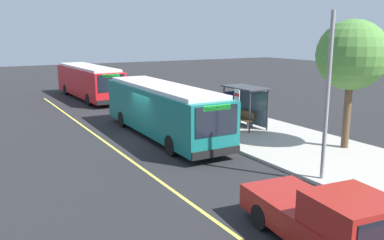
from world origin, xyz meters
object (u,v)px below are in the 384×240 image
(transit_bus_main, at_px, (162,109))
(route_sign_post, at_px, (237,108))
(pickup_truck, at_px, (330,223))
(waiting_bench, at_px, (244,118))
(transit_bus_second, at_px, (89,81))
(pedestrian_commuter, at_px, (218,112))

(transit_bus_main, relative_size, route_sign_post, 4.09)
(pickup_truck, height_order, route_sign_post, route_sign_post)
(pickup_truck, xyz_separation_m, waiting_bench, (-12.67, 6.82, -0.22))
(waiting_bench, xyz_separation_m, route_sign_post, (2.76, -2.57, 1.32))
(waiting_bench, height_order, route_sign_post, route_sign_post)
(pickup_truck, relative_size, waiting_bench, 3.50)
(transit_bus_second, bearing_deg, pedestrian_commuter, 11.64)
(pedestrian_commuter, bearing_deg, transit_bus_main, -93.60)
(transit_bus_second, xyz_separation_m, pedestrian_commuter, (15.95, 3.29, -0.50))
(transit_bus_second, xyz_separation_m, route_sign_post, (19.18, 2.31, 0.34))
(waiting_bench, distance_m, route_sign_post, 4.00)
(pickup_truck, xyz_separation_m, pedestrian_commuter, (-13.13, 5.22, 0.26))
(pickup_truck, distance_m, route_sign_post, 10.84)
(transit_bus_main, xyz_separation_m, pickup_truck, (13.36, -1.64, -0.76))
(transit_bus_second, distance_m, pickup_truck, 29.16)
(pedestrian_commuter, bearing_deg, pickup_truck, -21.67)
(transit_bus_main, xyz_separation_m, waiting_bench, (0.69, 5.18, -0.98))
(pickup_truck, height_order, waiting_bench, pickup_truck)
(transit_bus_main, xyz_separation_m, route_sign_post, (3.45, 2.61, 0.34))
(pedestrian_commuter, bearing_deg, route_sign_post, -16.77)
(transit_bus_main, bearing_deg, pedestrian_commuter, 86.40)
(transit_bus_second, distance_m, route_sign_post, 19.32)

